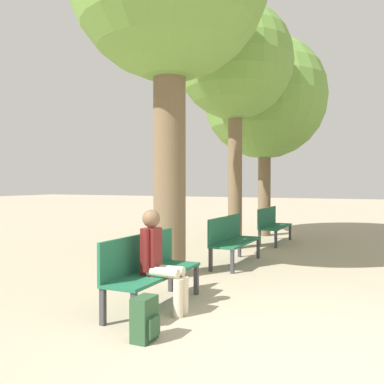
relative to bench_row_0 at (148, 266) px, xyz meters
name	(u,v)px	position (x,y,z in m)	size (l,w,h in m)	color
ground_plane	(291,356)	(2.02, -0.80, -0.54)	(80.00, 80.00, 0.00)	tan
bench_row_0	(148,266)	(0.00, 0.00, 0.00)	(0.51, 1.75, 0.94)	#1E6042
bench_row_1	(231,237)	(0.00, 3.22, 0.00)	(0.51, 1.75, 0.94)	#1E6042
bench_row_2	(272,223)	(0.00, 6.44, 0.00)	(0.51, 1.75, 0.94)	#1E6042
tree_row_1	(235,63)	(-0.61, 5.20, 3.99)	(2.83, 2.83, 6.00)	brown
tree_row_2	(265,98)	(-0.61, 7.91, 3.64)	(3.72, 3.72, 6.06)	brown
person_seated	(159,258)	(0.25, -0.14, 0.14)	(0.59, 0.33, 1.28)	beige
backpack	(145,319)	(0.58, -1.04, -0.32)	(0.22, 0.28, 0.46)	#284C2D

